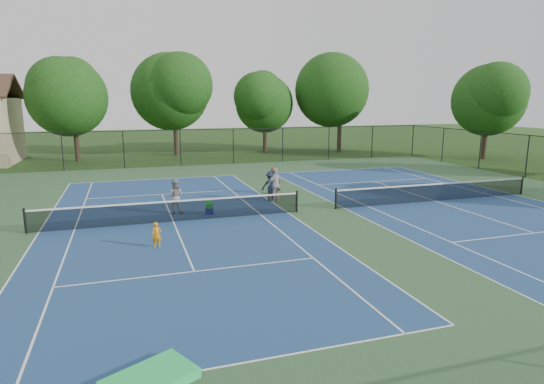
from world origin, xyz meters
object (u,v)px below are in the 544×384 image
object	(u,v)px
child_player	(157,235)
ball_crate	(209,211)
tree_back_d	(341,87)
tree_back_a	(72,93)
bystander_a	(276,185)
ball_hopper	(209,204)
instructor	(175,196)
bystander_c	(274,180)
tree_side_e	(489,96)
tree_back_b	(174,88)
bystander_b	(271,186)
tree_back_c	(265,100)

from	to	relation	value
child_player	ball_crate	bearing A→B (deg)	52.99
tree_back_d	ball_crate	distance (m)	30.18
tree_back_a	bystander_a	xyz separation A→B (m)	(11.75, -21.31, -5.12)
ball_hopper	tree_back_a	bearing A→B (deg)	108.62
tree_back_d	instructor	distance (m)	30.48
child_player	bystander_c	bearing A→B (deg)	43.18
tree_back_d	tree_side_e	distance (m)	14.18
tree_back_b	bystander_b	xyz separation A→B (m)	(2.53, -23.18, -5.77)
bystander_c	child_player	bearing A→B (deg)	58.80
ball_hopper	bystander_b	bearing A→B (deg)	27.50
child_player	bystander_a	world-z (taller)	bystander_a
tree_side_e	child_player	distance (m)	35.96
bystander_a	ball_hopper	world-z (taller)	bystander_a
tree_back_c	tree_side_e	world-z (taller)	tree_side_e
bystander_a	ball_crate	bearing A→B (deg)	4.28
tree_back_c	bystander_c	xyz separation A→B (m)	(-5.72, -20.42, -4.68)
tree_back_c	tree_back_d	bearing A→B (deg)	-7.13
tree_back_b	tree_back_d	size ratio (longest dim) A/B	0.97
tree_back_a	tree_side_e	world-z (taller)	tree_back_a
tree_back_b	child_player	size ratio (longest dim) A/B	10.33
tree_back_d	tree_side_e	xyz separation A→B (m)	(10.00, -10.00, -1.02)
instructor	bystander_b	bearing A→B (deg)	-149.94
tree_back_c	tree_back_a	bearing A→B (deg)	-176.82
ball_crate	instructor	bearing A→B (deg)	156.05
tree_back_d	bystander_b	world-z (taller)	tree_back_d
tree_side_e	child_player	world-z (taller)	tree_side_e
instructor	tree_back_a	bearing A→B (deg)	-57.95
child_player	bystander_a	size ratio (longest dim) A/B	0.53
tree_back_a	tree_back_c	xyz separation A→B (m)	(18.00, 1.00, -0.56)
bystander_a	bystander_c	distance (m)	1.96
bystander_c	ball_hopper	distance (m)	5.82
bystander_b	ball_crate	distance (m)	4.26
tree_back_a	bystander_b	xyz separation A→B (m)	(11.53, -21.18, -5.22)
bystander_b	ball_hopper	xyz separation A→B (m)	(-3.74, -1.95, -0.31)
bystander_a	tree_back_a	bearing A→B (deg)	-81.44
instructor	bystander_c	distance (m)	6.72
bystander_b	tree_back_c	bearing A→B (deg)	-74.47
tree_side_e	ball_hopper	xyz separation A→B (m)	(-28.21, -13.12, -5.30)
tree_back_a	tree_back_b	distance (m)	9.24
tree_back_c	ball_hopper	xyz separation A→B (m)	(-10.21, -24.12, -4.97)
tree_back_d	ball_hopper	size ratio (longest dim) A/B	28.02
tree_side_e	ball_crate	size ratio (longest dim) A/B	22.57
bystander_c	ball_hopper	xyz separation A→B (m)	(-4.49, -3.70, -0.29)
tree_back_a	bystander_b	world-z (taller)	tree_back_a
tree_back_d	ball_hopper	bearing A→B (deg)	-128.22
tree_side_e	bystander_a	size ratio (longest dim) A/B	4.84
tree_back_b	instructor	distance (m)	25.26
tree_back_a	instructor	xyz separation A→B (m)	(6.28, -22.45, -5.19)
tree_back_d	bystander_b	bearing A→B (deg)	-124.35
tree_back_a	bystander_a	distance (m)	24.87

